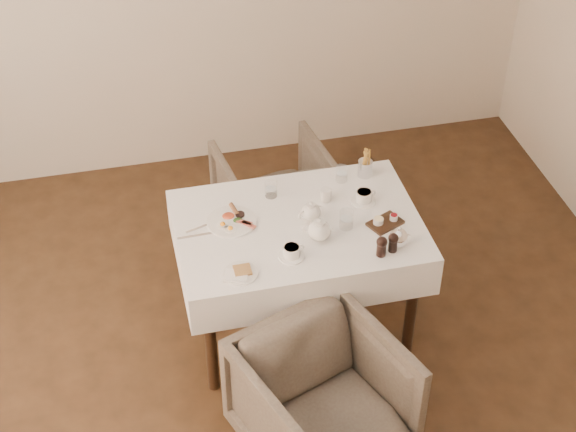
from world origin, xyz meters
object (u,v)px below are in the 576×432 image
Objects in this scene: table at (298,241)px; armchair_far at (275,194)px; armchair_near at (323,401)px; teapot_centre at (311,211)px; breakfast_plate at (232,220)px.

table is 1.90× the size of armchair_far.
teapot_centre is (0.15, 0.85, 0.48)m from armchair_near.
armchair_near is (-0.08, -0.83, -0.31)m from table.
armchair_near is at bearing -95.23° from table.
armchair_far is at bearing 65.00° from armchair_near.
breakfast_plate reaches higher than armchair_far.
table reaches higher than armchair_far.
armchair_far is at bearing 86.04° from table.
table is at bearing -1.62° from breakfast_plate.
table reaches higher than armchair_near.
armchair_near is 2.78× the size of breakfast_plate.
teapot_centre reaches higher than armchair_far.
armchair_near is 0.98m from teapot_centre.
armchair_far is 0.96m from teapot_centre.
armchair_far is (0.06, 0.84, -0.33)m from table.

